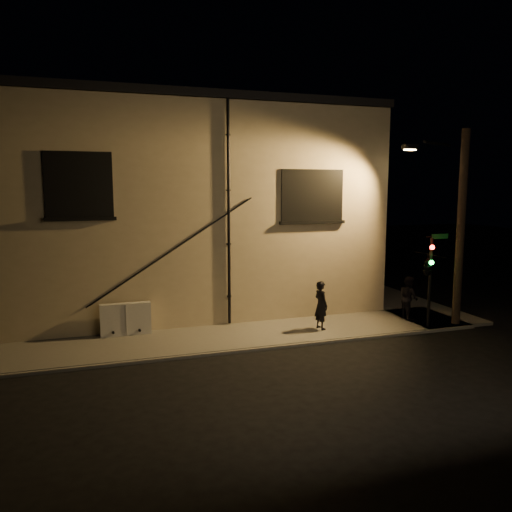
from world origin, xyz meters
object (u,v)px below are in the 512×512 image
object	(u,v)px
traffic_signal	(428,266)
streetlamp_pole	(458,224)
pedestrian_b	(408,297)
pedestrian_a	(321,305)
utility_cabinet	(126,319)

from	to	relation	value
traffic_signal	streetlamp_pole	world-z (taller)	streetlamp_pole
traffic_signal	pedestrian_b	bearing A→B (deg)	83.05
pedestrian_a	pedestrian_b	xyz separation A→B (m)	(3.93, 0.25, -0.04)
traffic_signal	utility_cabinet	bearing A→B (deg)	166.72
utility_cabinet	pedestrian_a	size ratio (longest dim) A/B	0.97
utility_cabinet	pedestrian_a	world-z (taller)	pedestrian_a
utility_cabinet	traffic_signal	bearing A→B (deg)	-13.28
pedestrian_a	pedestrian_b	bearing A→B (deg)	-97.06
pedestrian_b	utility_cabinet	bearing A→B (deg)	86.90
pedestrian_a	traffic_signal	distance (m)	4.18
pedestrian_a	pedestrian_b	distance (m)	3.94
pedestrian_a	streetlamp_pole	size ratio (longest dim) A/B	0.24
pedestrian_a	traffic_signal	size ratio (longest dim) A/B	0.51
traffic_signal	streetlamp_pole	xyz separation A→B (m)	(1.41, 0.21, 1.47)
pedestrian_b	streetlamp_pole	distance (m)	3.39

